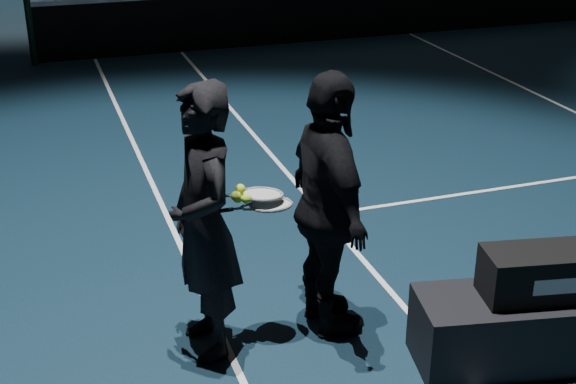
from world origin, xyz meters
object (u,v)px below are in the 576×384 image
(racket_bag, at_px, (546,273))
(player_a, at_px, (204,223))
(player_bench, at_px, (538,326))
(tennis_balls, at_px, (242,195))
(racket_lower, at_px, (271,204))
(racket_upper, at_px, (262,194))
(player_b, at_px, (329,207))

(racket_bag, bearing_deg, player_a, 168.76)
(player_bench, height_order, racket_bag, racket_bag)
(player_bench, distance_m, player_a, 2.31)
(tennis_balls, bearing_deg, player_a, 179.19)
(player_bench, height_order, racket_lower, racket_lower)
(player_bench, bearing_deg, racket_bag, 0.00)
(racket_bag, bearing_deg, player_bench, 0.00)
(player_a, xyz_separation_m, tennis_balls, (0.26, -0.00, 0.16))
(player_a, distance_m, racket_upper, 0.42)
(player_a, distance_m, player_b, 0.85)
(player_a, xyz_separation_m, player_b, (0.85, -0.03, 0.00))
(player_bench, relative_size, racket_upper, 2.39)
(racket_bag, bearing_deg, racket_upper, 163.29)
(player_b, bearing_deg, racket_upper, 82.81)
(player_b, height_order, tennis_balls, player_b)
(racket_bag, distance_m, player_a, 2.22)
(racket_lower, bearing_deg, racket_upper, 141.34)
(player_b, bearing_deg, player_a, 87.89)
(player_b, distance_m, racket_upper, 0.47)
(player_b, bearing_deg, player_bench, -124.18)
(racket_lower, xyz_separation_m, tennis_balls, (-0.19, 0.01, 0.09))
(racket_lower, height_order, racket_upper, racket_upper)
(player_a, height_order, player_b, same)
(racket_upper, bearing_deg, player_bench, -29.70)
(player_bench, bearing_deg, player_b, 156.91)
(racket_upper, bearing_deg, player_a, -178.29)
(player_b, relative_size, racket_upper, 2.75)
(racket_bag, height_order, racket_lower, racket_lower)
(player_a, relative_size, racket_upper, 2.75)
(tennis_balls, bearing_deg, player_b, -2.42)
(racket_bag, relative_size, player_a, 0.43)
(player_bench, distance_m, player_b, 1.59)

